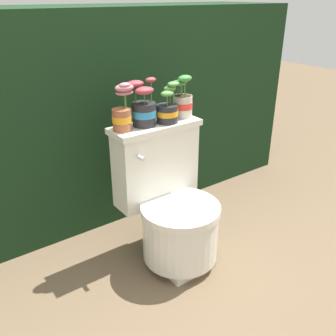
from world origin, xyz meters
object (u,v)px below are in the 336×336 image
Objects in this scene: potted_plant_left at (122,112)px; toilet at (171,206)px; potted_plant_midright at (183,101)px; potted_plant_midleft at (144,109)px; potted_plant_middle at (167,109)px.

toilet is at bearing -38.95° from potted_plant_left.
potted_plant_midright is (0.18, 0.15, 0.51)m from toilet.
potted_plant_middle is (0.12, -0.03, -0.02)m from potted_plant_midleft.
toilet is at bearing -141.32° from potted_plant_midright.
potted_plant_midright is (0.24, 0.00, 0.00)m from potted_plant_midleft.
potted_plant_midleft reaches higher than potted_plant_midright.
potted_plant_middle is at bearing -6.58° from potted_plant_left.
potted_plant_middle is 0.90× the size of potted_plant_midright.
potted_plant_midleft is (0.12, 0.00, -0.01)m from potted_plant_left.
potted_plant_midleft is 0.13m from potted_plant_middle.
potted_plant_middle is (0.24, -0.03, -0.02)m from potted_plant_left.
potted_plant_midleft is at bearing 0.14° from potted_plant_left.
potted_plant_middle is at bearing -12.84° from potted_plant_midleft.
potted_plant_middle reaches higher than toilet.
potted_plant_left and potted_plant_midright have the same top height.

